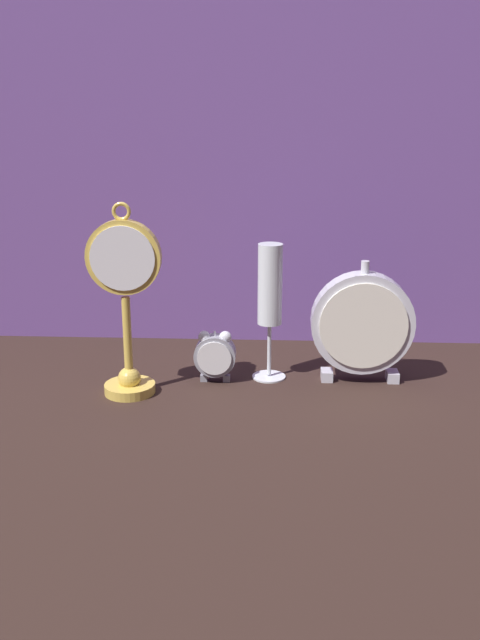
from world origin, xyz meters
name	(u,v)px	position (x,y,z in m)	size (l,w,h in m)	color
ground_plane	(238,403)	(0.00, 0.00, 0.00)	(4.00, 4.00, 0.00)	black
fabric_backdrop_drape	(246,171)	(0.00, 0.33, 0.34)	(1.69, 0.01, 0.68)	#6B478E
pocket_watch_on_stand	(126,306)	(-0.18, 0.03, 0.15)	(0.12, 0.08, 0.32)	gold
alarm_clock_twin_bell	(215,354)	(-0.04, 0.09, 0.05)	(0.07, 0.03, 0.09)	gray
mantel_clock_silver	(362,324)	(0.21, 0.11, 0.10)	(0.18, 0.04, 0.21)	silver
champagne_flute	(270,294)	(0.05, 0.11, 0.15)	(0.06, 0.06, 0.24)	silver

